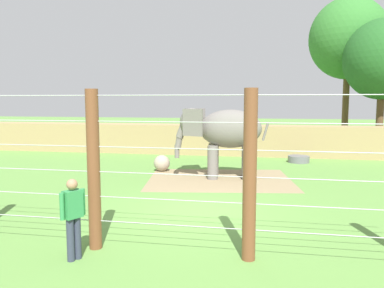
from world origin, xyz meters
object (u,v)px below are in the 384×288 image
elephant (223,132)px  enrichment_ball (162,163)px  zookeeper (73,215)px  water_tub (299,159)px

elephant → enrichment_ball: bearing=161.4°
elephant → enrichment_ball: (-2.91, 0.98, -1.56)m
elephant → zookeeper: 9.24m
enrichment_ball → zookeeper: zookeeper is taller
enrichment_ball → water_tub: enrichment_ball is taller
elephant → zookeeper: elephant is taller
zookeeper → elephant: bearing=77.1°
elephant → enrichment_ball: size_ratio=5.31×
water_tub → enrichment_ball: bearing=-149.6°
water_tub → elephant: bearing=-126.4°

